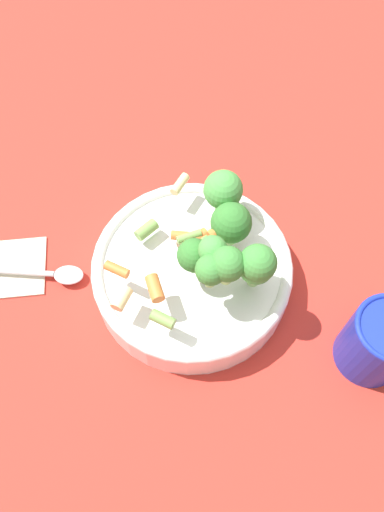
% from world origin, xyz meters
% --- Properties ---
extents(ground_plane, '(3.00, 3.00, 0.00)m').
position_xyz_m(ground_plane, '(0.00, 0.00, 0.00)').
color(ground_plane, '#B72D23').
extents(bowl, '(0.23, 0.23, 0.05)m').
position_xyz_m(bowl, '(0.00, 0.00, 0.03)').
color(bowl, white).
rests_on(bowl, ground_plane).
extents(pasta_salad, '(0.18, 0.19, 0.09)m').
position_xyz_m(pasta_salad, '(-0.04, 0.00, 0.09)').
color(pasta_salad, '#8CB766').
rests_on(pasta_salad, bowl).
extents(cup, '(0.08, 0.08, 0.09)m').
position_xyz_m(cup, '(-0.18, 0.12, 0.05)').
color(cup, '#192DAD').
rests_on(cup, ground_plane).
extents(spoon, '(0.17, 0.05, 0.01)m').
position_xyz_m(spoon, '(0.18, -0.03, 0.01)').
color(spoon, silver).
rests_on(spoon, napkin).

